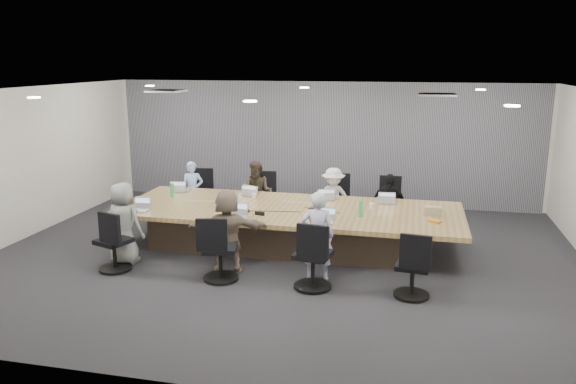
% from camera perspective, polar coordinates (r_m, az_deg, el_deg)
% --- Properties ---
extents(floor, '(10.00, 8.00, 0.00)m').
position_cam_1_polar(floor, '(9.67, -0.53, -6.60)').
color(floor, '#29292D').
rests_on(floor, ground).
extents(ceiling, '(10.00, 8.00, 0.00)m').
position_cam_1_polar(ceiling, '(9.10, -0.57, 10.20)').
color(ceiling, white).
rests_on(ceiling, wall_back).
extents(wall_back, '(10.00, 0.00, 2.80)m').
position_cam_1_polar(wall_back, '(13.15, 3.52, 5.03)').
color(wall_back, beige).
rests_on(wall_back, ground).
extents(wall_front, '(10.00, 0.00, 2.80)m').
position_cam_1_polar(wall_front, '(5.62, -10.14, -6.68)').
color(wall_front, beige).
rests_on(wall_front, ground).
extents(wall_left, '(0.00, 8.00, 2.80)m').
position_cam_1_polar(wall_left, '(11.51, -25.57, 2.53)').
color(wall_left, beige).
rests_on(wall_left, ground).
extents(curtain, '(9.80, 0.04, 2.80)m').
position_cam_1_polar(curtain, '(13.08, 3.46, 4.98)').
color(curtain, gray).
rests_on(curtain, ground).
extents(conference_table, '(6.00, 2.20, 0.74)m').
position_cam_1_polar(conference_table, '(10.01, 0.13, -3.49)').
color(conference_table, '#4A382B').
rests_on(conference_table, ground).
extents(chair_0, '(0.59, 0.59, 0.78)m').
position_cam_1_polar(chair_0, '(12.28, -9.00, -0.53)').
color(chair_0, black).
rests_on(chair_0, ground).
extents(chair_1, '(0.60, 0.60, 0.78)m').
position_cam_1_polar(chair_1, '(11.83, -2.62, -0.91)').
color(chair_1, black).
rests_on(chair_1, ground).
extents(chair_2, '(0.65, 0.65, 0.81)m').
position_cam_1_polar(chair_2, '(11.52, 4.84, -1.25)').
color(chair_2, black).
rests_on(chair_2, ground).
extents(chair_3, '(0.55, 0.55, 0.81)m').
position_cam_1_polar(chair_3, '(11.42, 10.25, -1.54)').
color(chair_3, black).
rests_on(chair_3, ground).
extents(chair_4, '(0.70, 0.70, 0.81)m').
position_cam_1_polar(chair_4, '(9.38, -17.27, -5.25)').
color(chair_4, black).
rests_on(chair_4, ground).
extents(chair_5, '(0.69, 0.69, 0.85)m').
position_cam_1_polar(chair_5, '(8.63, -6.89, -6.19)').
color(chair_5, black).
rests_on(chair_5, ground).
extents(chair_6, '(0.67, 0.67, 0.87)m').
position_cam_1_polar(chair_6, '(8.28, 2.55, -6.92)').
color(chair_6, black).
rests_on(chair_6, ground).
extents(chair_7, '(0.59, 0.59, 0.79)m').
position_cam_1_polar(chair_7, '(8.18, 12.53, -7.81)').
color(chair_7, black).
rests_on(chair_7, ground).
extents(person_0, '(0.51, 0.40, 1.23)m').
position_cam_1_polar(person_0, '(11.91, -9.67, 0.13)').
color(person_0, '#A2C0ED').
rests_on(person_0, ground).
extents(laptop_0, '(0.34, 0.24, 0.02)m').
position_cam_1_polar(laptop_0, '(11.39, -10.74, 0.17)').
color(laptop_0, '#B2B2B7').
rests_on(laptop_0, conference_table).
extents(person_1, '(0.63, 0.49, 1.30)m').
position_cam_1_polar(person_1, '(11.44, -3.10, -0.07)').
color(person_1, '#3A3126').
rests_on(person_1, ground).
extents(laptop_1, '(0.38, 0.31, 0.02)m').
position_cam_1_polar(laptop_1, '(10.90, -3.90, -0.21)').
color(laptop_1, '#B2B2B7').
rests_on(laptop_1, conference_table).
extents(person_2, '(0.87, 0.60, 1.23)m').
position_cam_1_polar(person_2, '(11.13, 4.60, -0.65)').
color(person_2, silver).
rests_on(person_2, ground).
extents(laptop_2, '(0.35, 0.27, 0.02)m').
position_cam_1_polar(laptop_2, '(10.57, 4.18, -0.65)').
color(laptop_2, '#B2B2B7').
rests_on(laptop_2, conference_table).
extents(person_3, '(0.72, 0.41, 1.16)m').
position_cam_1_polar(person_3, '(11.04, 10.19, -1.12)').
color(person_3, black).
rests_on(person_3, ground).
extents(laptop_3, '(0.32, 0.23, 0.02)m').
position_cam_1_polar(laptop_3, '(10.47, 10.07, -0.96)').
color(laptop_3, '#B2B2B7').
rests_on(laptop_3, conference_table).
extents(person_4, '(0.72, 0.52, 1.36)m').
position_cam_1_polar(person_4, '(9.58, -16.35, -3.06)').
color(person_4, gray).
rests_on(person_4, ground).
extents(laptop_4, '(0.30, 0.21, 0.02)m').
position_cam_1_polar(laptop_4, '(10.03, -14.86, -1.84)').
color(laptop_4, '#B2B2B7').
rests_on(laptop_4, conference_table).
extents(person_5, '(1.31, 0.71, 1.35)m').
position_cam_1_polar(person_5, '(8.87, -6.17, -3.95)').
color(person_5, '#806D5B').
rests_on(person_5, ground).
extents(laptop_5, '(0.35, 0.27, 0.02)m').
position_cam_1_polar(laptop_5, '(9.35, -5.09, -2.55)').
color(laptop_5, '#B2B2B7').
rests_on(laptop_5, conference_table).
extents(person_6, '(0.54, 0.39, 1.39)m').
position_cam_1_polar(person_6, '(8.52, 2.99, -4.49)').
color(person_6, silver).
rests_on(person_6, ground).
extents(laptop_6, '(0.35, 0.26, 0.02)m').
position_cam_1_polar(laptop_6, '(9.02, 3.60, -3.11)').
color(laptop_6, '#B2B2B7').
rests_on(laptop_6, conference_table).
extents(bottle_green_left, '(0.08, 0.08, 0.27)m').
position_cam_1_polar(bottle_green_left, '(10.86, -11.69, 0.16)').
color(bottle_green_left, green).
rests_on(bottle_green_left, conference_table).
extents(bottle_green_right, '(0.09, 0.09, 0.27)m').
position_cam_1_polar(bottle_green_right, '(9.41, 7.41, -1.70)').
color(bottle_green_right, green).
rests_on(bottle_green_right, conference_table).
extents(bottle_clear, '(0.07, 0.07, 0.21)m').
position_cam_1_polar(bottle_clear, '(10.17, -4.92, -0.68)').
color(bottle_clear, silver).
rests_on(bottle_clear, conference_table).
extents(cup_white_far, '(0.10, 0.10, 0.10)m').
position_cam_1_polar(cup_white_far, '(10.60, -3.49, -0.38)').
color(cup_white_far, white).
rests_on(cup_white_far, conference_table).
extents(cup_white_near, '(0.09, 0.09, 0.10)m').
position_cam_1_polar(cup_white_near, '(9.98, 8.50, -1.38)').
color(cup_white_near, white).
rests_on(cup_white_near, conference_table).
extents(mug_brown, '(0.11, 0.11, 0.11)m').
position_cam_1_polar(mug_brown, '(10.48, -14.58, -0.93)').
color(mug_brown, brown).
rests_on(mug_brown, conference_table).
extents(mic_left, '(0.19, 0.16, 0.03)m').
position_cam_1_polar(mic_left, '(9.69, -4.41, -1.92)').
color(mic_left, black).
rests_on(mic_left, conference_table).
extents(mic_right, '(0.16, 0.12, 0.03)m').
position_cam_1_polar(mic_right, '(9.79, 2.61, -1.74)').
color(mic_right, black).
rests_on(mic_right, conference_table).
extents(stapler, '(0.17, 0.08, 0.06)m').
position_cam_1_polar(stapler, '(9.46, -2.89, -2.18)').
color(stapler, black).
rests_on(stapler, conference_table).
extents(canvas_bag, '(0.29, 0.20, 0.15)m').
position_cam_1_polar(canvas_bag, '(9.75, 14.52, -1.87)').
color(canvas_bag, '#998E68').
rests_on(canvas_bag, conference_table).
extents(snack_packet, '(0.23, 0.20, 0.04)m').
position_cam_1_polar(snack_packet, '(9.33, 14.68, -2.90)').
color(snack_packet, '#C4831A').
rests_on(snack_packet, conference_table).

